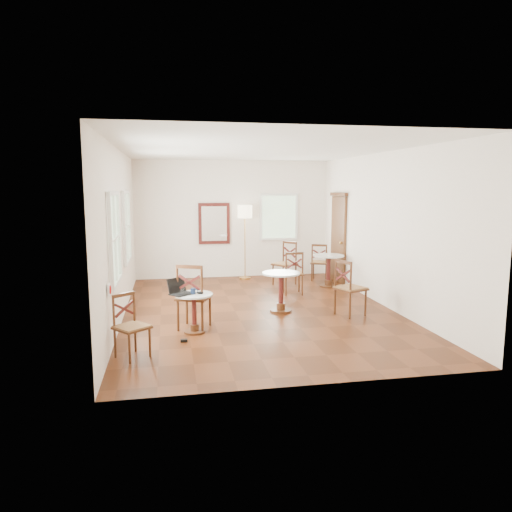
{
  "coord_description": "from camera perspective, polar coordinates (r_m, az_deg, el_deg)",
  "views": [
    {
      "loc": [
        -1.67,
        -8.6,
        2.32
      ],
      "look_at": [
        0.0,
        0.3,
        1.0
      ],
      "focal_mm": 33.14,
      "sensor_mm": 36.0,
      "label": 1
    }
  ],
  "objects": [
    {
      "name": "chair_near_b",
      "position": [
        6.75,
        -14.88,
        -8.18
      ],
      "size": [
        0.57,
        0.57,
        0.88
      ],
      "rotation": [
        0.0,
        0.0,
        0.69
      ],
      "color": "#4B2712",
      "rests_on": "ground"
    },
    {
      "name": "cafe_table_near",
      "position": [
        7.66,
        -7.48,
        -6.32
      ],
      "size": [
        0.6,
        0.6,
        0.64
      ],
      "color": "#4B2712",
      "rests_on": "ground"
    },
    {
      "name": "navy_mug",
      "position": [
        7.58,
        -7.58,
        -4.22
      ],
      "size": [
        0.12,
        0.08,
        0.1
      ],
      "color": "#101D37",
      "rests_on": "cafe_table_near"
    },
    {
      "name": "mouse",
      "position": [
        7.58,
        -6.76,
        -4.42
      ],
      "size": [
        0.12,
        0.1,
        0.04
      ],
      "primitive_type": "ellipsoid",
      "rotation": [
        0.0,
        0.0,
        -0.32
      ],
      "color": "black",
      "rests_on": "cafe_table_near"
    },
    {
      "name": "cafe_table_back",
      "position": [
        11.18,
        8.74,
        -1.33
      ],
      "size": [
        0.72,
        0.72,
        0.76
      ],
      "color": "#4B2712",
      "rests_on": "ground"
    },
    {
      "name": "ground",
      "position": [
        9.06,
        0.35,
        -6.54
      ],
      "size": [
        7.0,
        7.0,
        0.0
      ],
      "primitive_type": "plane",
      "color": "#4E220D",
      "rests_on": "ground"
    },
    {
      "name": "chair_back_b",
      "position": [
        11.33,
        3.55,
        -0.89
      ],
      "size": [
        0.66,
        0.66,
        1.03
      ],
      "rotation": [
        0.0,
        0.0,
        -0.92
      ],
      "color": "#4B2712",
      "rests_on": "ground"
    },
    {
      "name": "chair_near_a",
      "position": [
        7.84,
        -7.56,
        -4.86
      ],
      "size": [
        0.66,
        0.66,
        1.1
      ],
      "rotation": [
        0.0,
        0.0,
        2.75
      ],
      "color": "#4B2712",
      "rests_on": "ground"
    },
    {
      "name": "laptop",
      "position": [
        7.62,
        -9.2,
        -4.09
      ],
      "size": [
        0.45,
        0.45,
        0.25
      ],
      "rotation": [
        0.0,
        0.0,
        0.7
      ],
      "color": "black",
      "rests_on": "cafe_table_near"
    },
    {
      "name": "water_glass",
      "position": [
        7.56,
        -8.83,
        -4.26
      ],
      "size": [
        0.06,
        0.06,
        0.1
      ],
      "primitive_type": "cylinder",
      "color": "white",
      "rests_on": "cafe_table_near"
    },
    {
      "name": "chair_back_a",
      "position": [
        11.92,
        7.69,
        -0.74
      ],
      "size": [
        0.57,
        0.57,
        0.93
      ],
      "rotation": [
        0.0,
        0.0,
        2.72
      ],
      "color": "#4B2712",
      "rests_on": "ground"
    },
    {
      "name": "power_adapter",
      "position": [
        7.34,
        -8.69,
        -10.06
      ],
      "size": [
        0.1,
        0.06,
        0.04
      ],
      "primitive_type": "cube",
      "color": "black",
      "rests_on": "ground"
    },
    {
      "name": "chair_mid_b",
      "position": [
        8.75,
        11.22,
        -3.79
      ],
      "size": [
        0.62,
        0.62,
        1.03
      ],
      "rotation": [
        0.0,
        0.0,
        1.96
      ],
      "color": "#4B2712",
      "rests_on": "ground"
    },
    {
      "name": "floor_lamp",
      "position": [
        11.92,
        -1.35,
        4.78
      ],
      "size": [
        0.36,
        0.36,
        1.87
      ],
      "color": "#BF8C3F",
      "rests_on": "ground"
    },
    {
      "name": "chair_mid_a",
      "position": [
        10.32,
        4.48,
        -2.05
      ],
      "size": [
        0.47,
        0.47,
        0.95
      ],
      "rotation": [
        0.0,
        0.0,
        3.07
      ],
      "color": "#4B2712",
      "rests_on": "ground"
    },
    {
      "name": "cafe_table_mid",
      "position": [
        8.86,
        3.04,
        -3.8
      ],
      "size": [
        0.71,
        0.71,
        0.75
      ],
      "color": "#4B2712",
      "rests_on": "ground"
    },
    {
      "name": "room_shell",
      "position": [
        9.02,
        -0.35,
        5.56
      ],
      "size": [
        5.02,
        7.02,
        3.01
      ],
      "color": "white",
      "rests_on": "ground"
    }
  ]
}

